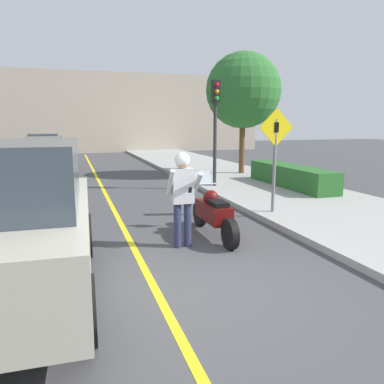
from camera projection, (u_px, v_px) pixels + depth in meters
name	position (u px, v px, depth m)	size (l,w,h in m)	color
ground_plane	(201.00, 291.00, 5.22)	(80.00, 80.00, 0.00)	#424244
sidewalk_curb	(316.00, 204.00, 10.41)	(4.40, 44.00, 0.14)	#9E9E99
road_center_line	(111.00, 205.00, 10.65)	(0.12, 36.00, 0.01)	yellow
building_backdrop	(90.00, 113.00, 28.97)	(28.00, 1.20, 6.16)	#B2A38E
motorcycle	(213.00, 213.00, 7.67)	(0.62, 2.28, 1.27)	black
person_biker	(183.00, 189.00, 6.87)	(0.59, 0.48, 1.79)	#282D4C
suv_nearby	(12.00, 223.00, 4.79)	(2.11, 4.51, 2.08)	black
crossing_sign	(275.00, 150.00, 9.01)	(0.91, 0.08, 2.51)	slate
traffic_light	(215.00, 113.00, 12.65)	(0.26, 0.30, 3.57)	#2D2D30
hedge_row	(291.00, 176.00, 12.96)	(0.90, 4.26, 0.71)	#286028
street_tree	(243.00, 91.00, 15.81)	(3.18, 3.18, 5.10)	brown
parked_car_green	(45.00, 155.00, 17.00)	(1.88, 4.20, 1.68)	black
parked_car_grey	(45.00, 147.00, 22.36)	(1.88, 4.20, 1.68)	black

